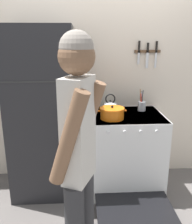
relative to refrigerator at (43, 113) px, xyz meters
The scene contains 9 objects.
ground_plane 1.17m from the refrigerator, 27.88° to the left, with size 14.00×14.00×0.00m, color #5B5654.
wall_back 0.81m from the refrigerator, 29.97° to the left, with size 10.00×0.06×2.55m.
refrigerator is the anchor object (origin of this frame).
stove_range 1.05m from the refrigerator, ahead, with size 0.81×1.42×0.90m.
dutch_oven_pot 0.76m from the refrigerator, 11.87° to the right, with size 0.30×0.26×0.15m.
tea_kettle 0.77m from the refrigerator, ahead, with size 0.19×0.15×0.21m.
utensil_jar 1.14m from the refrigerator, ahead, with size 0.09×0.09×0.26m.
person 1.33m from the refrigerator, 72.18° to the right, with size 0.38×0.43×1.77m.
wall_knife_strip 1.42m from the refrigerator, 14.60° to the left, with size 0.31×0.03×0.32m.
Camera 1 is at (-0.20, -3.00, 1.73)m, focal length 40.00 mm.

